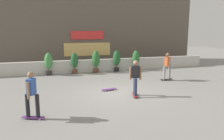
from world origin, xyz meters
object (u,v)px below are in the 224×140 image
Objects in this scene: potted_plant_0 at (49,62)px; skater_by_wall_left at (32,93)px; potted_plant_2 at (96,60)px; skater_mid_plaza at (135,77)px; potted_plant_3 at (117,59)px; potted_plant_1 at (75,62)px; skater_by_wall_right at (167,65)px; potted_plant_4 at (136,59)px; skateboard_near_camera at (109,89)px.

skater_by_wall_left is at bearing -95.23° from potted_plant_0.
skater_mid_plaza is (0.46, -6.23, 0.02)m from potted_plant_2.
potted_plant_2 is at bearing 180.00° from potted_plant_3.
potted_plant_0 is 1.03× the size of potted_plant_1.
skater_mid_plaza is (2.00, -6.23, 0.07)m from potted_plant_1.
potted_plant_3 is at bearing 80.00° from skater_mid_plaza.
skater_by_wall_right is (7.60, 4.03, 0.00)m from skater_by_wall_left.
potted_plant_1 is 0.88× the size of skater_by_wall_left.
potted_plant_2 is (1.54, 0.00, 0.06)m from potted_plant_1.
potted_plant_2 is 0.93× the size of skater_by_wall_right.
potted_plant_0 is at bearing 180.00° from potted_plant_2.
skater_by_wall_right is at bearing 38.92° from skater_mid_plaza.
skater_mid_plaza is 1.00× the size of skater_by_wall_left.
skater_mid_plaza is 4.71m from skater_by_wall_left.
potted_plant_0 is at bearing 151.79° from skater_by_wall_right.
potted_plant_4 is 6.76m from skater_mid_plaza.
potted_plant_2 reaches higher than potted_plant_1.
potted_plant_0 is at bearing 120.29° from skateboard_near_camera.
skater_by_wall_right is at bearing -82.19° from potted_plant_4.
potted_plant_3 is (1.56, 0.00, -0.02)m from potted_plant_2.
skater_by_wall_right is 2.06× the size of skateboard_near_camera.
potted_plant_1 is 0.98× the size of potted_plant_4.
skater_by_wall_left and skater_by_wall_right have the same top height.
skater_mid_plaza is at bearing -141.08° from skater_by_wall_right.
potted_plant_4 is 3.73m from skater_by_wall_right.
skater_by_wall_right is at bearing -45.76° from potted_plant_2.
potted_plant_3 is at bearing 54.27° from skater_by_wall_left.
potted_plant_4 is at bearing 67.12° from skater_mid_plaza.
potted_plant_1 is at bearing -180.00° from potted_plant_2.
skater_mid_plaza is 4.03m from skater_by_wall_right.
potted_plant_2 is 1.92× the size of skateboard_near_camera.
potted_plant_1 is 0.88× the size of skater_mid_plaza.
skater_by_wall_right reaches higher than skateboard_near_camera.
potted_plant_0 is at bearing 84.77° from skater_by_wall_left.
potted_plant_3 is 1.02× the size of potted_plant_4.
skater_by_wall_left is at bearing -132.54° from potted_plant_4.
potted_plant_0 is 0.91× the size of skater_mid_plaza.
skateboard_near_camera is (-1.99, -4.90, -0.85)m from potted_plant_3.
potted_plant_3 is 0.92× the size of skater_mid_plaza.
potted_plant_1 is 0.95× the size of potted_plant_2.
potted_plant_0 is 4.85m from potted_plant_3.
potted_plant_1 is 4.63m from potted_plant_4.
skater_by_wall_left is at bearing -141.68° from skateboard_near_camera.
skater_by_wall_right is (0.51, -3.70, 0.05)m from potted_plant_4.
skater_by_wall_right is (3.14, 2.53, 0.00)m from skater_mid_plaza.
potted_plant_2 is 1.04× the size of potted_plant_4.
skateboard_near_camera is at bearing -59.71° from potted_plant_0.
potted_plant_2 is 0.93× the size of skater_by_wall_left.
potted_plant_1 is 8.11m from skater_by_wall_left.
potted_plant_2 is at bearing 94.26° from skater_mid_plaza.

